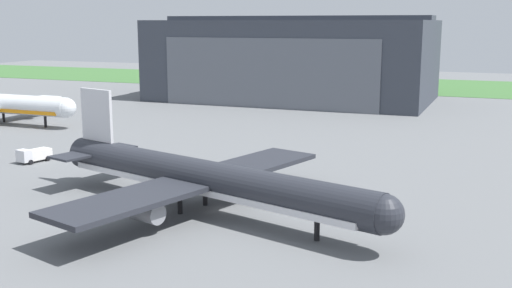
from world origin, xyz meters
name	(u,v)px	position (x,y,z in m)	size (l,w,h in m)	color
ground_plane	(219,212)	(0.00, 0.00, 0.00)	(440.00, 440.00, 0.00)	slate
grass_field_strip	(413,86)	(0.00, 153.13, 0.04)	(440.00, 56.00, 0.08)	#3E6D36
maintenance_hangar	(294,60)	(-25.90, 103.01, 10.96)	(73.89, 41.66, 22.84)	#383D47
airliner_far_right	(0,104)	(-69.23, 38.87, 4.18)	(38.18, 33.80, 13.29)	silver
airliner_near_left	(203,179)	(-1.61, -0.50, 3.91)	(45.91, 38.52, 12.75)	#282B33
pushback_tractor	(34,155)	(-37.39, 12.62, 1.13)	(3.37, 5.42, 2.18)	silver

